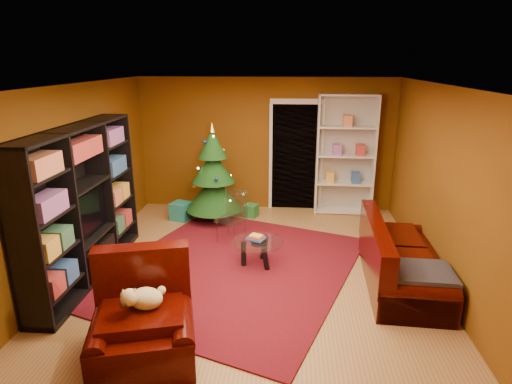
# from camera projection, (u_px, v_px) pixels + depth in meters

# --- Properties ---
(floor) EXTENTS (5.00, 5.50, 0.05)m
(floor) POSITION_uv_depth(u_px,v_px,m) (254.00, 271.00, 6.21)
(floor) COLOR #A0713D
(floor) RESTS_ON ground
(ceiling) EXTENTS (5.00, 5.50, 0.05)m
(ceiling) POSITION_uv_depth(u_px,v_px,m) (253.00, 83.00, 5.43)
(ceiling) COLOR silver
(ceiling) RESTS_ON wall_back
(wall_back) EXTENTS (5.00, 0.05, 2.60)m
(wall_back) POSITION_uv_depth(u_px,v_px,m) (266.00, 145.00, 8.46)
(wall_back) COLOR brown
(wall_back) RESTS_ON ground
(wall_left) EXTENTS (0.05, 5.50, 2.60)m
(wall_left) POSITION_uv_depth(u_px,v_px,m) (75.00, 179.00, 6.02)
(wall_left) COLOR brown
(wall_left) RESTS_ON ground
(wall_right) EXTENTS (0.05, 5.50, 2.60)m
(wall_right) POSITION_uv_depth(u_px,v_px,m) (444.00, 188.00, 5.62)
(wall_right) COLOR brown
(wall_right) RESTS_ON ground
(doorway) EXTENTS (1.06, 0.60, 2.16)m
(doorway) POSITION_uv_depth(u_px,v_px,m) (296.00, 158.00, 8.45)
(doorway) COLOR black
(doorway) RESTS_ON floor
(rug) EXTENTS (4.25, 4.57, 0.02)m
(rug) POSITION_uv_depth(u_px,v_px,m) (232.00, 268.00, 6.22)
(rug) COLOR maroon
(rug) RESTS_ON floor
(media_unit) EXTENTS (0.43, 2.73, 2.09)m
(media_unit) POSITION_uv_depth(u_px,v_px,m) (83.00, 205.00, 5.74)
(media_unit) COLOR black
(media_unit) RESTS_ON floor
(christmas_tree) EXTENTS (1.25, 1.25, 1.86)m
(christmas_tree) POSITION_uv_depth(u_px,v_px,m) (213.00, 174.00, 7.83)
(christmas_tree) COLOR #134214
(christmas_tree) RESTS_ON floor
(gift_box_teal) EXTENTS (0.42, 0.42, 0.33)m
(gift_box_teal) POSITION_uv_depth(u_px,v_px,m) (181.00, 211.00, 8.10)
(gift_box_teal) COLOR teal
(gift_box_teal) RESTS_ON floor
(gift_box_green) EXTENTS (0.31, 0.31, 0.24)m
(gift_box_green) POSITION_uv_depth(u_px,v_px,m) (251.00, 211.00, 8.25)
(gift_box_green) COLOR #257732
(gift_box_green) RESTS_ON floor
(white_bookshelf) EXTENTS (1.10, 0.41, 2.37)m
(white_bookshelf) POSITION_uv_depth(u_px,v_px,m) (345.00, 155.00, 8.19)
(white_bookshelf) COLOR white
(white_bookshelf) RESTS_ON floor
(armchair) EXTENTS (1.34, 1.34, 0.85)m
(armchair) POSITION_uv_depth(u_px,v_px,m) (142.00, 320.00, 4.26)
(armchair) COLOR black
(armchair) RESTS_ON rug
(dog) EXTENTS (0.46, 0.39, 0.28)m
(dog) POSITION_uv_depth(u_px,v_px,m) (146.00, 298.00, 4.26)
(dog) COLOR beige
(dog) RESTS_ON armchair
(sofa) EXTENTS (1.00, 2.07, 0.87)m
(sofa) POSITION_uv_depth(u_px,v_px,m) (403.00, 254.00, 5.68)
(sofa) COLOR black
(sofa) RESTS_ON rug
(coffee_table) EXTENTS (1.00, 1.00, 0.47)m
(coffee_table) POSITION_uv_depth(u_px,v_px,m) (258.00, 253.00, 6.26)
(coffee_table) COLOR gray
(coffee_table) RESTS_ON rug
(acrylic_chair) EXTENTS (0.55, 0.57, 0.79)m
(acrylic_chair) POSITION_uv_depth(u_px,v_px,m) (231.00, 220.00, 7.01)
(acrylic_chair) COLOR #66605B
(acrylic_chair) RESTS_ON rug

